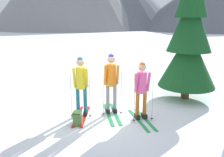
# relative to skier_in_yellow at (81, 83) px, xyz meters

# --- Properties ---
(ground_plane) EXTENTS (400.00, 400.00, 0.00)m
(ground_plane) POSITION_rel_skier_in_yellow_xyz_m (0.70, 0.09, -1.01)
(ground_plane) COLOR white
(skier_in_yellow) EXTENTS (0.61, 1.58, 1.78)m
(skier_in_yellow) POSITION_rel_skier_in_yellow_xyz_m (0.00, 0.00, 0.00)
(skier_in_yellow) COLOR red
(skier_in_yellow) RESTS_ON ground
(skier_in_orange) EXTENTS (0.73, 1.77, 1.84)m
(skier_in_orange) POSITION_rel_skier_in_yellow_xyz_m (0.87, 0.23, 0.02)
(skier_in_orange) COLOR green
(skier_in_orange) RESTS_ON ground
(skier_in_pink) EXTENTS (0.80, 1.60, 1.68)m
(skier_in_pink) POSITION_rel_skier_in_yellow_xyz_m (1.75, -0.12, -0.07)
(skier_in_pink) COLOR green
(skier_in_pink) RESTS_ON ground
(pine_tree_near) EXTENTS (2.01, 2.01, 4.85)m
(pine_tree_near) POSITION_rel_skier_in_yellow_xyz_m (3.44, 1.87, 1.21)
(pine_tree_near) COLOR #51381E
(pine_tree_near) RESTS_ON ground
(backpack_on_snow_front) EXTENTS (0.29, 0.36, 0.38)m
(backpack_on_snow_front) POSITION_rel_skier_in_yellow_xyz_m (0.01, -0.67, -0.83)
(backpack_on_snow_front) COLOR #4C7238
(backpack_on_snow_front) RESTS_ON ground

